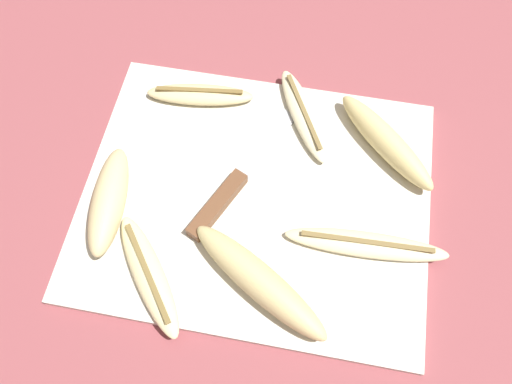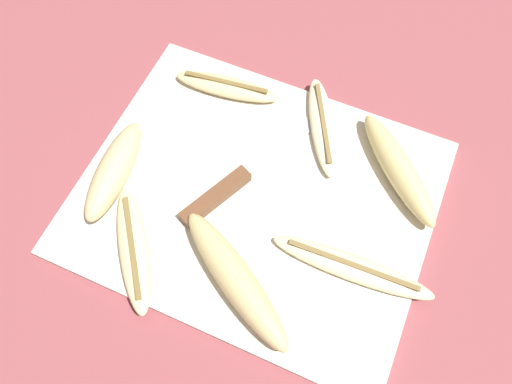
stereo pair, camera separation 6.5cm
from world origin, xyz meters
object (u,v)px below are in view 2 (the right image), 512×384
Objects in this scene: banana_soft_right at (134,249)px; banana_ripe_center at (227,87)px; knife at (228,187)px; banana_pale_long at (323,126)px; banana_mellow_near at (114,171)px; banana_spotted_left at (236,279)px; banana_golden_short at (398,169)px; banana_cream_curved at (352,267)px.

banana_ripe_center is at bearing 90.03° from banana_soft_right.
knife is 0.16m from banana_pale_long.
banana_mellow_near is 0.22m from banana_spotted_left.
banana_ripe_center is at bearing 177.42° from banana_pale_long.
banana_mellow_near reaches higher than banana_ripe_center.
banana_pale_long is at bearing 85.81° from banana_spotted_left.
banana_spotted_left is 1.27× the size of banana_golden_short.
banana_golden_short is (0.27, 0.24, 0.01)m from banana_soft_right.
banana_soft_right reaches higher than knife.
banana_golden_short reaches higher than banana_ripe_center.
banana_cream_curved reaches higher than knife.
knife is 1.43× the size of banana_golden_short.
banana_ripe_center is 1.03× the size of banana_golden_short.
banana_soft_right is at bearing -174.13° from banana_spotted_left.
banana_ripe_center is at bearing 68.69° from banana_mellow_near.
banana_pale_long is at bearing 120.28° from banana_cream_curved.
banana_soft_right is (-0.07, -0.13, 0.00)m from knife.
banana_pale_long is 1.02× the size of banana_ripe_center.
banana_pale_long is 0.82× the size of banana_spotted_left.
banana_pale_long is 1.04× the size of banana_golden_short.
banana_ripe_center is 0.27m from banana_soft_right.
banana_golden_short reaches higher than banana_cream_curved.
banana_ripe_center reaches higher than banana_cream_curved.
banana_ripe_center and banana_soft_right have the same top height.
banana_mellow_near is at bearing -138.75° from knife.
banana_mellow_near is at bearing -155.87° from banana_golden_short.
banana_ripe_center is 0.27m from banana_golden_short.
knife is 1.07× the size of banana_cream_curved.
banana_cream_curved is at bearing 18.71° from banana_soft_right.
banana_soft_right is (0.07, -0.08, -0.01)m from banana_mellow_near.
banana_mellow_near is 0.99× the size of banana_ripe_center.
banana_spotted_left is 0.29m from banana_ripe_center.
banana_golden_short is (0.14, 0.22, -0.00)m from banana_spotted_left.
banana_soft_right is at bearing -138.67° from banana_golden_short.
banana_pale_long is at bearing 165.63° from banana_golden_short.
banana_golden_short is at bearing -7.78° from banana_ripe_center.
banana_golden_short reaches higher than banana_pale_long.
banana_ripe_center is (0.07, 0.19, -0.01)m from banana_mellow_near.
banana_pale_long is 0.78× the size of banana_cream_curved.
banana_ripe_center is at bearing 172.22° from banana_golden_short.
banana_ripe_center is at bearing 140.41° from knife.
banana_cream_curved is at bearing 30.74° from banana_spotted_left.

